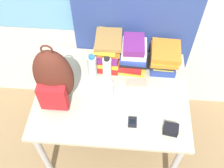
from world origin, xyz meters
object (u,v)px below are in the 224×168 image
(book_stack_right, at_px, (164,58))
(sunscreen_bottle, at_px, (110,89))
(sports_bottle, at_px, (107,68))
(book_stack_center, at_px, (133,54))
(water_bottle, at_px, (92,67))
(book_stack_left, at_px, (108,51))
(camera_pouch, at_px, (171,129))
(cell_phone, at_px, (132,122))
(sunglasses_case, at_px, (136,82))
(backpack, at_px, (54,78))

(book_stack_right, relative_size, sunscreen_bottle, 1.71)
(sports_bottle, bearing_deg, book_stack_right, 18.64)
(book_stack_center, xyz_separation_m, water_bottle, (-0.30, -0.14, -0.01))
(book_stack_left, bearing_deg, book_stack_right, -0.12)
(book_stack_left, bearing_deg, camera_pouch, -50.98)
(book_stack_center, height_order, cell_phone, book_stack_center)
(book_stack_left, height_order, book_stack_right, book_stack_left)
(water_bottle, relative_size, sunglasses_case, 1.45)
(book_stack_right, xyz_separation_m, water_bottle, (-0.54, -0.14, -0.00))
(sports_bottle, bearing_deg, cell_phone, -61.69)
(book_stack_left, distance_m, book_stack_center, 0.20)
(book_stack_right, bearing_deg, sunglasses_case, -136.46)
(book_stack_left, relative_size, sports_bottle, 1.29)
(book_stack_left, bearing_deg, backpack, -132.07)
(book_stack_center, relative_size, water_bottle, 1.28)
(book_stack_left, bearing_deg, sports_bottle, -88.33)
(water_bottle, bearing_deg, cell_phone, -51.07)
(backpack, xyz_separation_m, sunglasses_case, (0.56, 0.17, -0.21))
(book_stack_center, relative_size, cell_phone, 3.52)
(book_stack_left, relative_size, book_stack_center, 1.02)
(book_stack_right, relative_size, cell_phone, 3.42)
(book_stack_left, xyz_separation_m, sports_bottle, (0.00, -0.15, -0.03))
(sunscreen_bottle, bearing_deg, book_stack_center, 63.57)
(book_stack_center, bearing_deg, sports_bottle, -142.49)
(book_stack_right, relative_size, sports_bottle, 1.23)
(cell_phone, xyz_separation_m, camera_pouch, (0.26, -0.05, 0.02))
(water_bottle, relative_size, sunscreen_bottle, 1.37)
(book_stack_right, distance_m, camera_pouch, 0.59)
(book_stack_right, xyz_separation_m, sunglasses_case, (-0.20, -0.19, -0.09))
(cell_phone, relative_size, camera_pouch, 0.75)
(backpack, relative_size, camera_pouch, 4.92)
(book_stack_center, relative_size, sunglasses_case, 1.85)
(camera_pouch, bearing_deg, cell_phone, 169.98)
(book_stack_center, bearing_deg, water_bottle, -155.64)
(backpack, xyz_separation_m, book_stack_left, (0.33, 0.37, -0.09))
(sports_bottle, relative_size, sunscreen_bottle, 1.39)
(backpack, relative_size, sunglasses_case, 3.44)
(sports_bottle, height_order, sunscreen_bottle, sports_bottle)
(sunscreen_bottle, bearing_deg, backpack, -171.55)
(book_stack_right, bearing_deg, book_stack_center, 179.58)
(book_stack_center, relative_size, sports_bottle, 1.26)
(cell_phone, bearing_deg, book_stack_center, 91.97)
(book_stack_left, relative_size, cell_phone, 3.60)
(book_stack_right, distance_m, water_bottle, 0.56)
(book_stack_center, height_order, water_bottle, book_stack_center)
(book_stack_center, xyz_separation_m, sports_bottle, (-0.19, -0.15, -0.01))
(cell_phone, bearing_deg, sunglasses_case, 86.95)
(camera_pouch, bearing_deg, book_stack_center, 115.32)
(sports_bottle, height_order, cell_phone, sports_bottle)
(backpack, height_order, book_stack_left, backpack)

